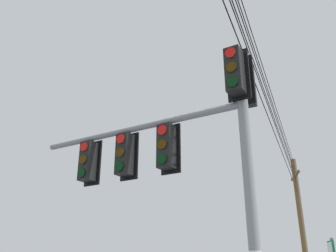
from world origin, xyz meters
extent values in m
cylinder|color=gray|center=(-0.59, -0.14, 2.77)|extent=(0.20, 0.20, 5.54)
cylinder|color=gray|center=(1.67, -1.10, 5.07)|extent=(4.59, 2.05, 0.14)
cube|color=black|center=(-0.48, 0.13, 5.62)|extent=(0.39, 0.39, 0.90)
cube|color=black|center=(-0.54, -0.02, 5.62)|extent=(0.42, 0.21, 1.04)
cylinder|color=red|center=(-0.41, 0.29, 5.92)|extent=(0.20, 0.11, 0.20)
cylinder|color=#3C2703|center=(-0.41, 0.29, 5.62)|extent=(0.20, 0.11, 0.20)
cylinder|color=black|center=(-0.41, 0.29, 5.32)|extent=(0.20, 0.11, 0.20)
cube|color=black|center=(-0.71, -0.42, 5.62)|extent=(0.39, 0.39, 0.90)
cube|color=black|center=(-0.65, -0.26, 5.62)|extent=(0.42, 0.21, 1.04)
cylinder|color=red|center=(-0.78, -0.57, 5.92)|extent=(0.20, 0.11, 0.20)
cylinder|color=#3C2703|center=(-0.78, -0.57, 5.62)|extent=(0.20, 0.11, 0.20)
cylinder|color=black|center=(-0.78, -0.57, 5.32)|extent=(0.20, 0.11, 0.20)
cube|color=black|center=(0.91, -0.78, 4.52)|extent=(0.40, 0.40, 0.90)
cube|color=black|center=(0.84, -0.93, 4.52)|extent=(0.42, 0.22, 1.04)
cylinder|color=red|center=(0.98, -0.63, 4.82)|extent=(0.19, 0.11, 0.20)
cylinder|color=#3C2703|center=(0.98, -0.63, 4.52)|extent=(0.19, 0.11, 0.20)
cylinder|color=black|center=(0.98, -0.63, 4.22)|extent=(0.19, 0.11, 0.20)
cube|color=black|center=(1.86, -1.18, 4.52)|extent=(0.40, 0.40, 0.90)
cube|color=black|center=(1.79, -1.34, 4.52)|extent=(0.42, 0.22, 1.04)
cylinder|color=red|center=(1.93, -1.03, 4.82)|extent=(0.19, 0.11, 0.20)
cylinder|color=#3C2703|center=(1.93, -1.03, 4.52)|extent=(0.19, 0.11, 0.20)
cylinder|color=black|center=(1.93, -1.03, 4.22)|extent=(0.19, 0.11, 0.20)
cube|color=black|center=(2.81, -1.59, 4.52)|extent=(0.40, 0.40, 0.90)
cube|color=black|center=(2.74, -1.74, 4.52)|extent=(0.42, 0.22, 1.04)
cylinder|color=red|center=(2.88, -1.44, 4.82)|extent=(0.19, 0.11, 0.20)
cylinder|color=#3C2703|center=(2.88, -1.44, 4.52)|extent=(0.19, 0.11, 0.20)
cylinder|color=black|center=(2.88, -1.44, 4.22)|extent=(0.19, 0.11, 0.20)
cylinder|color=brown|center=(-4.70, -15.55, 4.21)|extent=(0.31, 0.31, 8.42)
cube|color=brown|center=(-4.70, -15.55, 7.44)|extent=(0.14, 2.17, 0.12)
cube|color=#0C7238|center=(-2.16, -1.59, 2.56)|extent=(0.04, 0.32, 0.38)
cube|color=white|center=(-2.15, -1.59, 2.56)|extent=(0.02, 0.26, 0.32)
camera|label=1|loc=(-0.01, 6.12, 2.17)|focal=39.24mm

